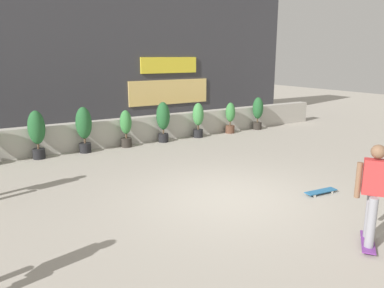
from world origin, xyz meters
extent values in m
plane|color=#A8A093|center=(0.00, 0.00, 0.00)|extent=(48.00, 48.00, 0.00)
cube|color=#B2ADA3|center=(0.00, 6.00, 0.45)|extent=(18.00, 0.40, 0.90)
cube|color=#38383D|center=(0.00, 10.00, 3.25)|extent=(20.00, 2.00, 6.50)
cube|color=yellow|center=(3.47, 8.96, 2.60)|extent=(2.80, 0.08, 0.70)
cube|color=#F2CC72|center=(3.47, 8.97, 1.40)|extent=(4.00, 0.06, 1.10)
cylinder|color=black|center=(-2.89, 5.55, 0.15)|extent=(0.36, 0.36, 0.30)
cylinder|color=brown|center=(-2.89, 5.55, 0.38)|extent=(0.06, 0.06, 0.15)
ellipsoid|color=#235B2D|center=(-2.89, 5.55, 0.95)|extent=(0.49, 0.49, 1.01)
cylinder|color=black|center=(-1.49, 5.55, 0.15)|extent=(0.36, 0.36, 0.30)
cylinder|color=brown|center=(-1.49, 5.55, 0.38)|extent=(0.06, 0.06, 0.15)
ellipsoid|color=#235B2D|center=(-1.49, 5.55, 0.96)|extent=(0.50, 0.50, 1.01)
cylinder|color=#2D2823|center=(-0.08, 5.55, 0.15)|extent=(0.36, 0.36, 0.30)
cylinder|color=brown|center=(-0.08, 5.55, 0.38)|extent=(0.06, 0.06, 0.15)
ellipsoid|color=#387F3D|center=(-0.08, 5.55, 0.85)|extent=(0.39, 0.39, 0.80)
cylinder|color=black|center=(1.33, 5.55, 0.15)|extent=(0.36, 0.36, 0.30)
cylinder|color=brown|center=(1.33, 5.55, 0.38)|extent=(0.06, 0.06, 0.15)
ellipsoid|color=#235B2D|center=(1.33, 5.55, 0.94)|extent=(0.48, 0.48, 0.98)
cylinder|color=black|center=(2.81, 5.55, 0.15)|extent=(0.36, 0.36, 0.30)
cylinder|color=brown|center=(2.81, 5.55, 0.38)|extent=(0.06, 0.06, 0.15)
ellipsoid|color=#428C47|center=(2.81, 5.55, 0.88)|extent=(0.42, 0.42, 0.85)
cylinder|color=brown|center=(4.33, 5.55, 0.15)|extent=(0.36, 0.36, 0.30)
cylinder|color=brown|center=(4.33, 5.55, 0.38)|extent=(0.06, 0.06, 0.15)
ellipsoid|color=#387F3D|center=(4.33, 5.55, 0.83)|extent=(0.38, 0.38, 0.77)
cylinder|color=#2D2823|center=(5.77, 5.55, 0.15)|extent=(0.36, 0.36, 0.30)
cylinder|color=brown|center=(5.77, 5.55, 0.38)|extent=(0.06, 0.06, 0.15)
ellipsoid|color=#235B2D|center=(5.77, 5.55, 0.90)|extent=(0.44, 0.44, 0.89)
cube|color=#72338C|center=(0.62, -2.91, 0.07)|extent=(0.76, 0.64, 0.02)
cylinder|color=silver|center=(0.46, -3.13, 0.03)|extent=(0.06, 0.06, 0.06)
cylinder|color=silver|center=(0.36, -3.00, 0.03)|extent=(0.06, 0.06, 0.06)
cylinder|color=silver|center=(0.88, -2.82, 0.03)|extent=(0.06, 0.06, 0.06)
cylinder|color=silver|center=(0.78, -2.69, 0.03)|extent=(0.06, 0.06, 0.06)
cylinder|color=gray|center=(0.48, -3.01, 0.49)|extent=(0.14, 0.14, 0.82)
cylinder|color=gray|center=(0.77, -2.80, 0.49)|extent=(0.14, 0.14, 0.82)
cube|color=red|center=(0.62, -2.91, 1.18)|extent=(0.37, 0.41, 0.56)
sphere|color=brown|center=(0.62, -2.91, 1.59)|extent=(0.22, 0.22, 0.22)
cylinder|color=brown|center=(0.48, -2.72, 1.10)|extent=(0.09, 0.09, 0.58)
cube|color=#266699|center=(1.88, -0.93, 0.07)|extent=(0.82, 0.28, 0.02)
cylinder|color=silver|center=(1.62, -0.99, 0.03)|extent=(0.06, 0.04, 0.06)
cylinder|color=silver|center=(1.63, -0.83, 0.03)|extent=(0.06, 0.04, 0.06)
cylinder|color=silver|center=(2.13, -1.04, 0.03)|extent=(0.06, 0.04, 0.06)
cylinder|color=silver|center=(2.15, -0.88, 0.03)|extent=(0.06, 0.04, 0.06)
camera|label=1|loc=(-4.76, -6.11, 3.03)|focal=35.08mm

